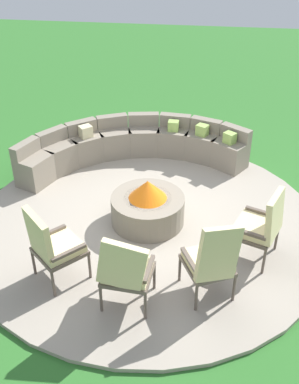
{
  "coord_description": "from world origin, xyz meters",
  "views": [
    {
      "loc": [
        0.76,
        -5.58,
        4.26
      ],
      "look_at": [
        0.0,
        0.2,
        0.45
      ],
      "focal_mm": 44.08,
      "sensor_mm": 36.0,
      "label": 1
    }
  ],
  "objects_px": {
    "fire_pit": "(148,206)",
    "curved_stone_bench": "(132,147)",
    "lounge_chair_back_left": "(212,260)",
    "lounge_chair_front_left": "(52,244)",
    "lounge_chair_back_right": "(262,224)",
    "lounge_chair_front_right": "(126,270)"
  },
  "relations": [
    {
      "from": "curved_stone_bench",
      "to": "lounge_chair_back_left",
      "type": "relative_size",
      "value": 3.38
    },
    {
      "from": "fire_pit",
      "to": "curved_stone_bench",
      "type": "distance_m",
      "value": 1.82
    },
    {
      "from": "curved_stone_bench",
      "to": "fire_pit",
      "type": "bearing_deg",
      "value": -73.63
    },
    {
      "from": "curved_stone_bench",
      "to": "lounge_chair_front_right",
      "type": "distance_m",
      "value": 3.47
    },
    {
      "from": "lounge_chair_front_left",
      "to": "lounge_chair_back_right",
      "type": "bearing_deg",
      "value": 60.24
    },
    {
      "from": "fire_pit",
      "to": "lounge_chair_front_right",
      "type": "bearing_deg",
      "value": -90.93
    },
    {
      "from": "lounge_chair_back_left",
      "to": "lounge_chair_back_right",
      "type": "distance_m",
      "value": 1.02
    },
    {
      "from": "lounge_chair_back_left",
      "to": "lounge_chair_back_right",
      "type": "height_order",
      "value": "lounge_chair_back_left"
    },
    {
      "from": "lounge_chair_back_right",
      "to": "lounge_chair_front_left",
      "type": "bearing_deg",
      "value": 128.65
    },
    {
      "from": "curved_stone_bench",
      "to": "lounge_chair_back_right",
      "type": "height_order",
      "value": "lounge_chair_back_right"
    },
    {
      "from": "fire_pit",
      "to": "lounge_chair_front_right",
      "type": "xyz_separation_m",
      "value": [
        -0.03,
        -1.67,
        0.28
      ]
    },
    {
      "from": "lounge_chair_back_left",
      "to": "lounge_chair_back_right",
      "type": "xyz_separation_m",
      "value": [
        0.63,
        0.8,
        -0.03
      ]
    },
    {
      "from": "lounge_chair_front_left",
      "to": "lounge_chair_back_left",
      "type": "distance_m",
      "value": 1.92
    },
    {
      "from": "lounge_chair_front_right",
      "to": "lounge_chair_back_right",
      "type": "bearing_deg",
      "value": 39.12
    },
    {
      "from": "curved_stone_bench",
      "to": "lounge_chair_front_left",
      "type": "xyz_separation_m",
      "value": [
        -0.47,
        -3.11,
        0.25
      ]
    },
    {
      "from": "fire_pit",
      "to": "lounge_chair_back_left",
      "type": "relative_size",
      "value": 0.94
    },
    {
      "from": "curved_stone_bench",
      "to": "lounge_chair_back_right",
      "type": "xyz_separation_m",
      "value": [
        2.08,
        -2.35,
        0.24
      ]
    },
    {
      "from": "lounge_chair_front_left",
      "to": "lounge_chair_front_right",
      "type": "xyz_separation_m",
      "value": [
        0.96,
        -0.32,
        -0.01
      ]
    },
    {
      "from": "lounge_chair_front_left",
      "to": "lounge_chair_back_right",
      "type": "height_order",
      "value": "lounge_chair_front_left"
    },
    {
      "from": "lounge_chair_back_left",
      "to": "lounge_chair_front_left",
      "type": "bearing_deg",
      "value": 152.82
    },
    {
      "from": "fire_pit",
      "to": "curved_stone_bench",
      "type": "bearing_deg",
      "value": 106.37
    },
    {
      "from": "lounge_chair_back_right",
      "to": "fire_pit",
      "type": "bearing_deg",
      "value": 91.19
    }
  ]
}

